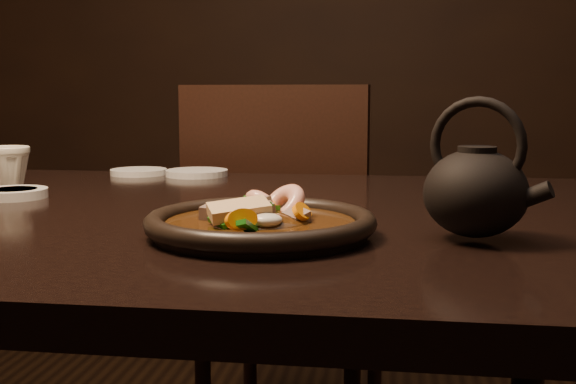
# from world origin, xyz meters

# --- Properties ---
(wall_back) EXTENTS (5.00, 0.02, 2.80)m
(wall_back) POSITION_xyz_m (0.00, 3.00, 1.40)
(wall_back) COLOR black
(wall_back) RESTS_ON floor
(table) EXTENTS (1.60, 0.90, 0.75)m
(table) POSITION_xyz_m (0.00, 0.00, 0.67)
(table) COLOR black
(table) RESTS_ON floor
(chair) EXTENTS (0.49, 0.49, 0.93)m
(chair) POSITION_xyz_m (0.22, 0.69, 0.50)
(chair) COLOR black
(chair) RESTS_ON floor
(plate) EXTENTS (0.26, 0.26, 0.03)m
(plate) POSITION_xyz_m (0.32, -0.17, 0.76)
(plate) COLOR black
(plate) RESTS_ON table
(stirfry) EXTENTS (0.14, 0.18, 0.06)m
(stirfry) POSITION_xyz_m (0.32, -0.16, 0.77)
(stirfry) COLOR #341C09
(stirfry) RESTS_ON plate
(soy_dish) EXTENTS (0.10, 0.10, 0.01)m
(soy_dish) POSITION_xyz_m (-0.11, 0.07, 0.76)
(soy_dish) COLOR white
(soy_dish) RESTS_ON table
(saucer_left) EXTENTS (0.11, 0.11, 0.01)m
(saucer_left) POSITION_xyz_m (-0.03, 0.39, 0.76)
(saucer_left) COLOR white
(saucer_left) RESTS_ON table
(saucer_right) EXTENTS (0.12, 0.12, 0.01)m
(saucer_right) POSITION_xyz_m (0.09, 0.39, 0.76)
(saucer_right) COLOR white
(saucer_right) RESTS_ON table
(tea_cup) EXTENTS (0.10, 0.10, 0.08)m
(tea_cup) POSITION_xyz_m (-0.18, 0.16, 0.79)
(tea_cup) COLOR #ECE5CC
(tea_cup) RESTS_ON table
(teapot) EXTENTS (0.14, 0.11, 0.15)m
(teapot) POSITION_xyz_m (0.55, -0.16, 0.81)
(teapot) COLOR black
(teapot) RESTS_ON table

